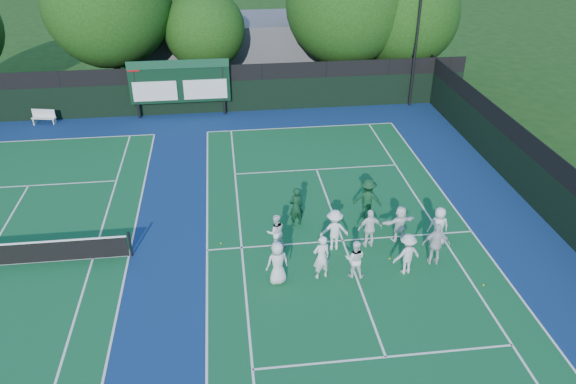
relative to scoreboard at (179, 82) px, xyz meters
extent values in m
plane|color=#173B10|center=(7.01, -15.59, -2.19)|extent=(120.00, 120.00, 0.00)
cube|color=navy|center=(1.01, -14.59, -2.19)|extent=(34.00, 32.00, 0.01)
cube|color=#11562B|center=(7.01, -14.59, -2.18)|extent=(10.97, 23.77, 0.00)
cube|color=white|center=(7.01, -2.70, -2.18)|extent=(10.97, 0.08, 0.00)
cube|color=white|center=(1.53, -14.59, -2.18)|extent=(0.08, 23.77, 0.00)
cube|color=white|center=(12.50, -14.59, -2.18)|extent=(0.08, 23.77, 0.00)
cube|color=white|center=(2.90, -14.59, -2.18)|extent=(0.08, 23.77, 0.00)
cube|color=white|center=(11.13, -14.59, -2.18)|extent=(0.08, 23.77, 0.00)
cube|color=white|center=(7.01, -20.99, -2.18)|extent=(8.23, 0.08, 0.00)
cube|color=white|center=(7.01, -8.19, -2.18)|extent=(8.23, 0.08, 0.00)
cube|color=white|center=(7.01, -14.59, -2.18)|extent=(0.08, 12.80, 0.00)
cube|color=white|center=(-6.99, -2.70, -2.18)|extent=(10.97, 0.08, 0.00)
cube|color=white|center=(-1.50, -14.59, -2.18)|extent=(0.08, 23.77, 0.00)
cube|color=white|center=(-2.87, -14.59, -2.18)|extent=(0.08, 23.77, 0.00)
cube|color=white|center=(-6.99, -8.19, -2.18)|extent=(8.23, 0.08, 0.00)
cube|color=black|center=(1.01, 0.41, -1.19)|extent=(34.00, 0.08, 2.00)
cube|color=black|center=(1.01, 0.41, 0.31)|extent=(34.00, 0.05, 1.00)
cube|color=black|center=(16.01, -14.59, -1.19)|extent=(0.08, 32.00, 2.00)
cube|color=black|center=(16.01, -14.59, 0.31)|extent=(0.05, 32.00, 1.00)
cylinder|color=black|center=(-2.59, 0.01, -0.44)|extent=(0.16, 0.16, 3.50)
cylinder|color=black|center=(2.61, 0.01, -0.44)|extent=(0.16, 0.16, 3.50)
cube|color=black|center=(0.01, 0.01, 0.01)|extent=(6.00, 0.15, 2.60)
cube|color=#134428|center=(0.01, -0.09, 1.11)|extent=(6.00, 0.05, 0.50)
cube|color=white|center=(-1.49, -0.09, -0.49)|extent=(2.60, 0.04, 1.20)
cube|color=white|center=(1.51, -0.09, -0.49)|extent=(2.60, 0.04, 1.20)
cube|color=#A60D11|center=(-2.59, -0.09, 1.01)|extent=(0.70, 0.04, 0.50)
cube|color=#5D5D63|center=(5.01, 8.41, -0.19)|extent=(18.00, 6.00, 4.00)
cylinder|color=black|center=(14.51, 0.11, 2.81)|extent=(0.16, 0.16, 10.00)
cylinder|color=black|center=(-1.39, -14.59, -1.64)|extent=(0.10, 0.10, 1.10)
cube|color=silver|center=(-8.13, -0.29, -1.80)|extent=(1.46, 0.67, 0.06)
cube|color=silver|center=(-8.13, -0.14, -1.53)|extent=(1.39, 0.36, 0.47)
cube|color=silver|center=(-8.69, -0.29, -2.00)|extent=(0.13, 0.33, 0.38)
cube|color=silver|center=(-7.56, -0.29, -2.00)|extent=(0.13, 0.33, 0.38)
cylinder|color=black|center=(-4.22, 3.91, -0.62)|extent=(0.44, 0.44, 3.14)
sphere|color=#143C0D|center=(-4.22, 3.91, 3.92)|extent=(7.92, 7.92, 7.92)
sphere|color=#143C0D|center=(-3.62, 4.21, 3.13)|extent=(5.54, 5.54, 5.54)
cylinder|color=black|center=(1.64, 3.91, -1.00)|extent=(0.44, 0.44, 2.38)
sphere|color=#143C0D|center=(1.64, 3.91, 2.14)|extent=(5.21, 5.21, 5.21)
sphere|color=#143C0D|center=(2.24, 4.21, 1.62)|extent=(3.65, 3.65, 3.65)
cylinder|color=black|center=(10.92, 3.91, -0.83)|extent=(0.44, 0.44, 2.72)
sphere|color=#143C0D|center=(10.92, 3.91, 3.54)|extent=(8.04, 8.04, 8.04)
sphere|color=#143C0D|center=(11.52, 4.21, 2.74)|extent=(5.63, 5.63, 5.63)
cylinder|color=black|center=(14.83, 3.91, -1.04)|extent=(0.44, 0.44, 2.31)
sphere|color=#143C0D|center=(14.83, 3.91, 2.87)|extent=(7.33, 7.33, 7.33)
sphere|color=#143C0D|center=(15.43, 4.21, 2.13)|extent=(5.13, 5.13, 5.13)
sphere|color=#CCCE18|center=(4.36, -15.87, -2.16)|extent=(0.07, 0.07, 0.07)
sphere|color=#CCCE18|center=(11.48, -18.04, -2.16)|extent=(0.07, 0.07, 0.07)
sphere|color=#CCCE18|center=(2.08, -14.20, -2.16)|extent=(0.07, 0.07, 0.07)
sphere|color=#CCCE18|center=(7.55, -11.67, -2.16)|extent=(0.07, 0.07, 0.07)
sphere|color=#CCCE18|center=(8.54, -16.05, -2.16)|extent=(0.07, 0.07, 0.07)
imported|color=white|center=(4.10, -16.89, -1.34)|extent=(0.95, 0.74, 1.71)
imported|color=white|center=(5.71, -16.81, -1.29)|extent=(0.74, 0.58, 1.81)
imported|color=white|center=(6.95, -16.88, -1.43)|extent=(0.87, 0.75, 1.53)
imported|color=silver|center=(8.89, -16.91, -1.36)|extent=(1.19, 0.86, 1.66)
imported|color=silver|center=(10.14, -16.50, -1.30)|extent=(1.09, 0.59, 1.77)
imported|color=white|center=(4.26, -14.76, -1.43)|extent=(0.82, 0.69, 1.53)
imported|color=white|center=(6.54, -15.05, -1.32)|extent=(1.14, 0.68, 1.74)
imported|color=white|center=(7.96, -15.06, -1.36)|extent=(1.00, 0.48, 1.67)
imported|color=white|center=(9.27, -14.78, -1.41)|extent=(1.50, 0.74, 1.55)
imported|color=white|center=(10.70, -15.26, -1.35)|extent=(0.84, 0.56, 1.68)
imported|color=#0E341C|center=(5.28, -13.17, -1.29)|extent=(0.76, 0.61, 1.79)
imported|color=#103B1D|center=(8.40, -12.94, -1.26)|extent=(1.35, 0.99, 1.87)
camera|label=1|loc=(2.47, -33.08, 10.75)|focal=35.00mm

